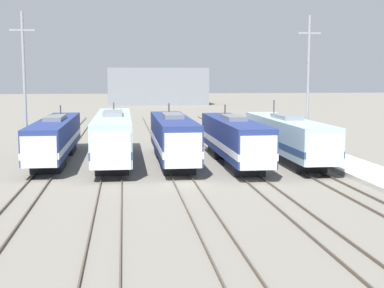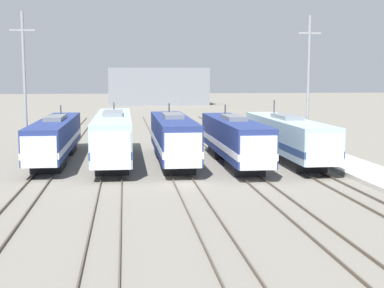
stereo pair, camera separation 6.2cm
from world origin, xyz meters
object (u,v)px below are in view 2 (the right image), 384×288
locomotive_far_right (288,138)px  locomotive_center (173,138)px  catenary_tower_right (308,85)px  locomotive_center_right (234,140)px  catenary_tower_left (25,85)px  locomotive_far_left (55,138)px  locomotive_center_left (113,136)px

locomotive_far_right → locomotive_center: bearing=-178.1°
locomotive_center → catenary_tower_right: size_ratio=1.31×
locomotive_center_right → catenary_tower_right: size_ratio=1.37×
locomotive_center → catenary_tower_left: (-12.24, 1.49, 4.46)m
locomotive_far_left → catenary_tower_right: bearing=-3.6°
locomotive_center → locomotive_far_right: bearing=1.9°
locomotive_far_left → locomotive_center_right: 15.60m
locomotive_center_right → locomotive_far_right: bearing=14.4°
locomotive_far_right → catenary_tower_left: bearing=177.0°
locomotive_far_left → locomotive_center_left: (5.04, -1.08, 0.20)m
locomotive_center_right → locomotive_far_right: 5.20m
locomotive_center_right → locomotive_far_left: bearing=165.7°
locomotive_center → locomotive_far_right: (10.08, 0.33, -0.11)m
locomotive_center_left → locomotive_center_right: size_ratio=1.16×
locomotive_far_left → locomotive_center: (10.08, -2.89, 0.14)m
catenary_tower_right → locomotive_center: bearing=-173.0°
locomotive_center_left → catenary_tower_left: size_ratio=1.58×
locomotive_center_left → catenary_tower_right: 17.77m
locomotive_center → locomotive_center_right: (5.04, -0.96, -0.06)m
catenary_tower_left → catenary_tower_right: same height
locomotive_far_left → locomotive_center_right: size_ratio=1.12×
locomotive_far_left → catenary_tower_right: (22.25, -1.40, 4.61)m
catenary_tower_left → catenary_tower_right: bearing=0.0°
locomotive_far_left → locomotive_center: size_ratio=1.16×
locomotive_far_left → locomotive_far_right: bearing=-7.2°
locomotive_center_left → locomotive_center: (5.04, -1.81, -0.06)m
locomotive_center → catenary_tower_left: 13.12m
locomotive_center_left → locomotive_center_right: bearing=-15.4°
locomotive_center → locomotive_far_right: 10.08m
locomotive_far_right → catenary_tower_left: size_ratio=1.46×
locomotive_center_left → catenary_tower_right: size_ratio=1.58×
locomotive_center → locomotive_far_left: bearing=164.0°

